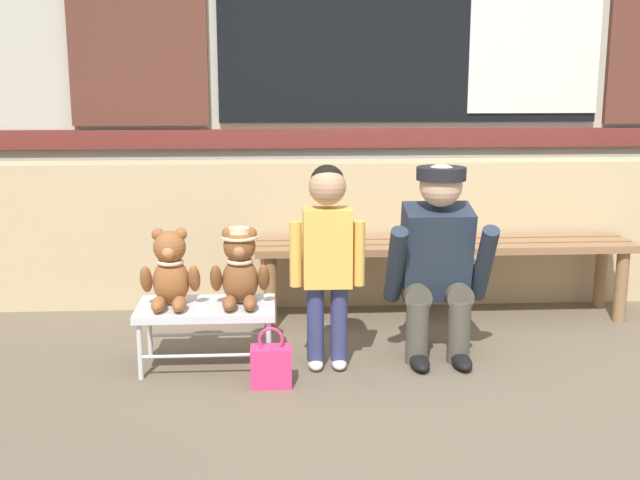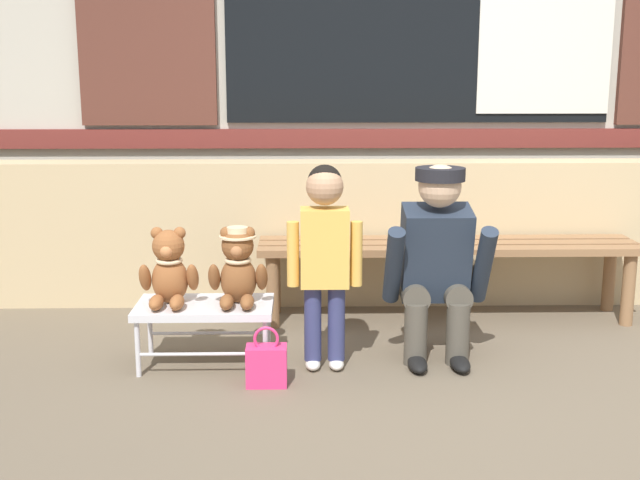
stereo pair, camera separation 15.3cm
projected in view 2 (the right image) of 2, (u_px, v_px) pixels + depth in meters
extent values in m
plane|color=brown|center=(470.00, 392.00, 3.49)|extent=(60.00, 60.00, 0.00)
cube|color=tan|center=(424.00, 232.00, 4.79)|extent=(7.49, 0.25, 0.85)
cube|color=#B7B2A3|center=(417.00, 25.00, 5.05)|extent=(7.65, 0.20, 3.30)
cube|color=maroon|center=(417.00, 138.00, 5.08)|extent=(7.04, 0.04, 0.12)
cube|color=black|center=(420.00, 8.00, 4.92)|extent=(2.40, 0.03, 1.40)
cube|color=silver|center=(547.00, 8.00, 4.92)|extent=(0.83, 0.02, 1.29)
cube|color=#562D23|center=(145.00, 7.00, 4.88)|extent=(0.84, 0.05, 1.43)
cube|color=#8E6642|center=(453.00, 251.00, 4.30)|extent=(2.10, 0.11, 0.04)
cube|color=#8E6642|center=(448.00, 246.00, 4.44)|extent=(2.10, 0.11, 0.04)
cube|color=#8E6642|center=(444.00, 240.00, 4.58)|extent=(2.10, 0.11, 0.04)
cylinder|color=#8E6642|center=(273.00, 292.00, 4.33)|extent=(0.07, 0.07, 0.40)
cylinder|color=#8E6642|center=(274.00, 279.00, 4.60)|extent=(0.07, 0.07, 0.40)
cylinder|color=#8E6642|center=(628.00, 290.00, 4.37)|extent=(0.07, 0.07, 0.40)
cylinder|color=#8E6642|center=(609.00, 277.00, 4.64)|extent=(0.07, 0.07, 0.40)
cube|color=silver|center=(205.00, 307.00, 3.76)|extent=(0.64, 0.36, 0.04)
cylinder|color=silver|center=(138.00, 349.00, 3.64)|extent=(0.02, 0.02, 0.26)
cylinder|color=silver|center=(150.00, 328.00, 3.93)|extent=(0.02, 0.02, 0.26)
cylinder|color=silver|center=(265.00, 348.00, 3.65)|extent=(0.02, 0.02, 0.26)
cylinder|color=silver|center=(268.00, 327.00, 3.94)|extent=(0.02, 0.02, 0.26)
cylinder|color=silver|center=(202.00, 354.00, 3.65)|extent=(0.58, 0.02, 0.02)
cylinder|color=silver|center=(209.00, 333.00, 3.94)|extent=(0.58, 0.02, 0.02)
ellipsoid|color=#93562D|center=(170.00, 280.00, 3.75)|extent=(0.17, 0.14, 0.22)
sphere|color=#93562D|center=(168.00, 246.00, 3.70)|extent=(0.15, 0.15, 0.15)
sphere|color=#C87B48|center=(167.00, 251.00, 3.65)|extent=(0.06, 0.06, 0.06)
sphere|color=#93562D|center=(157.00, 233.00, 3.70)|extent=(0.06, 0.06, 0.06)
ellipsoid|color=#93562D|center=(145.00, 278.00, 3.71)|extent=(0.06, 0.11, 0.16)
ellipsoid|color=#93562D|center=(156.00, 302.00, 3.65)|extent=(0.06, 0.15, 0.06)
sphere|color=#93562D|center=(180.00, 233.00, 3.70)|extent=(0.06, 0.06, 0.06)
ellipsoid|color=#93562D|center=(193.00, 277.00, 3.72)|extent=(0.06, 0.11, 0.16)
ellipsoid|color=#93562D|center=(177.00, 302.00, 3.65)|extent=(0.06, 0.15, 0.06)
torus|color=beige|center=(169.00, 261.00, 3.72)|extent=(0.13, 0.13, 0.02)
ellipsoid|color=brown|center=(239.00, 280.00, 3.75)|extent=(0.17, 0.14, 0.22)
sphere|color=brown|center=(238.00, 246.00, 3.71)|extent=(0.15, 0.15, 0.15)
sphere|color=#AE6E42|center=(237.00, 251.00, 3.66)|extent=(0.06, 0.06, 0.06)
sphere|color=brown|center=(226.00, 233.00, 3.71)|extent=(0.06, 0.06, 0.06)
ellipsoid|color=brown|center=(214.00, 277.00, 3.72)|extent=(0.06, 0.11, 0.16)
ellipsoid|color=brown|center=(227.00, 302.00, 3.66)|extent=(0.06, 0.15, 0.06)
sphere|color=brown|center=(249.00, 233.00, 3.71)|extent=(0.06, 0.06, 0.06)
ellipsoid|color=brown|center=(262.00, 277.00, 3.72)|extent=(0.06, 0.11, 0.16)
ellipsoid|color=brown|center=(247.00, 302.00, 3.66)|extent=(0.06, 0.15, 0.06)
torus|color=beige|center=(238.00, 260.00, 3.73)|extent=(0.13, 0.13, 0.02)
cylinder|color=beige|center=(237.00, 237.00, 3.71)|extent=(0.17, 0.17, 0.01)
cylinder|color=beige|center=(237.00, 232.00, 3.70)|extent=(0.10, 0.10, 0.04)
cylinder|color=navy|center=(313.00, 323.00, 3.73)|extent=(0.08, 0.08, 0.36)
ellipsoid|color=silver|center=(313.00, 364.00, 3.75)|extent=(0.07, 0.12, 0.05)
cylinder|color=navy|center=(336.00, 323.00, 3.73)|extent=(0.08, 0.08, 0.36)
ellipsoid|color=silver|center=(336.00, 364.00, 3.75)|extent=(0.07, 0.12, 0.05)
cube|color=#EAB24C|center=(325.00, 247.00, 3.65)|extent=(0.22, 0.15, 0.36)
cylinder|color=#EAB24C|center=(293.00, 254.00, 3.66)|extent=(0.06, 0.06, 0.30)
cylinder|color=#EAB24C|center=(356.00, 254.00, 3.66)|extent=(0.06, 0.06, 0.30)
sphere|color=tan|center=(325.00, 187.00, 3.60)|extent=(0.17, 0.17, 0.17)
sphere|color=black|center=(325.00, 182.00, 3.60)|extent=(0.16, 0.16, 0.16)
cylinder|color=#4C473D|center=(416.00, 334.00, 3.79)|extent=(0.11, 0.11, 0.30)
cylinder|color=#4C473D|center=(413.00, 291.00, 3.89)|extent=(0.13, 0.32, 0.13)
ellipsoid|color=black|center=(417.00, 364.00, 3.74)|extent=(0.09, 0.20, 0.06)
cylinder|color=#4C473D|center=(458.00, 334.00, 3.79)|extent=(0.11, 0.11, 0.30)
cylinder|color=#4C473D|center=(453.00, 291.00, 3.89)|extent=(0.13, 0.32, 0.13)
ellipsoid|color=black|center=(460.00, 364.00, 3.74)|extent=(0.09, 0.20, 0.06)
cube|color=#232D3D|center=(435.00, 252.00, 3.82)|extent=(0.32, 0.30, 0.47)
cylinder|color=#232D3D|center=(394.00, 266.00, 3.73)|extent=(0.08, 0.28, 0.40)
cylinder|color=#232D3D|center=(483.00, 265.00, 3.74)|extent=(0.08, 0.28, 0.40)
sphere|color=#DBB28E|center=(440.00, 186.00, 3.69)|extent=(0.20, 0.20, 0.20)
cylinder|color=black|center=(440.00, 174.00, 3.67)|extent=(0.23, 0.23, 0.06)
cube|color=brown|center=(470.00, 276.00, 3.94)|extent=(0.10, 0.22, 0.16)
cube|color=#E53370|center=(267.00, 366.00, 3.55)|extent=(0.18, 0.11, 0.18)
torus|color=#E53370|center=(266.00, 339.00, 3.52)|extent=(0.11, 0.01, 0.11)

